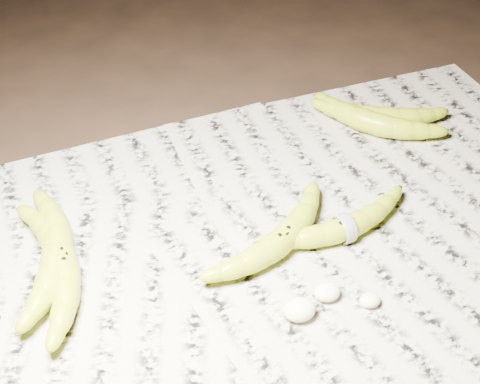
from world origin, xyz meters
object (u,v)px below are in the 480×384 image
object	(u,v)px
banana_upper_b	(372,120)
banana_center	(282,238)
banana_left_a	(63,262)
banana_upper_a	(379,115)
banana_taped	(345,226)
banana_left_b	(57,250)

from	to	relation	value
banana_upper_b	banana_center	bearing A→B (deg)	-91.91
banana_left_a	banana_upper_a	xyz separation A→B (m)	(0.52, 0.14, -0.00)
banana_center	banana_taped	size ratio (longest dim) A/B	1.02
banana_left_b	banana_center	world-z (taller)	banana_left_b
banana_left_a	banana_taped	bearing A→B (deg)	-100.57
banana_upper_a	banana_upper_b	size ratio (longest dim) A/B	1.00
banana_left_a	banana_left_b	world-z (taller)	banana_left_b
banana_left_a	banana_center	world-z (taller)	same
banana_left_a	banana_left_b	distance (m)	0.02
banana_taped	banana_upper_a	size ratio (longest dim) A/B	1.06
banana_left_b	banana_center	distance (m)	0.28
banana_left_b	banana_taped	xyz separation A→B (m)	(0.36, -0.08, -0.00)
banana_left_a	banana_upper_a	bearing A→B (deg)	-75.08
banana_left_a	banana_center	bearing A→B (deg)	-102.21
banana_left_a	banana_taped	size ratio (longest dim) A/B	1.09
banana_center	banana_upper_b	distance (m)	0.30
banana_taped	banana_upper_b	xyz separation A→B (m)	(0.15, 0.20, 0.00)
banana_left_b	banana_upper_b	world-z (taller)	banana_left_b
banana_center	banana_taped	bearing A→B (deg)	-33.53
banana_left_a	banana_center	size ratio (longest dim) A/B	1.07
banana_left_b	banana_center	size ratio (longest dim) A/B	1.02
banana_left_a	banana_left_b	size ratio (longest dim) A/B	1.05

